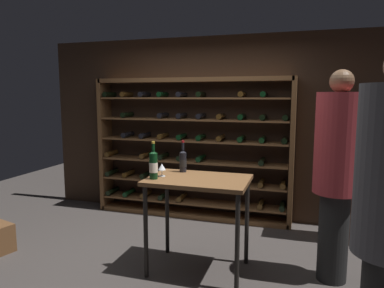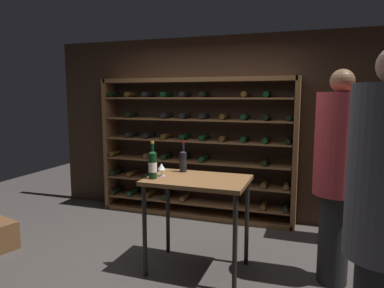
% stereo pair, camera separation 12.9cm
% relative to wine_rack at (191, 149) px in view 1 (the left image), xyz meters
% --- Properties ---
extents(ground_plane, '(9.53, 9.53, 0.00)m').
position_rel_wine_rack_xyz_m(ground_plane, '(0.31, -1.55, -1.00)').
color(ground_plane, '#383330').
extents(back_wall, '(5.26, 0.10, 2.61)m').
position_rel_wine_rack_xyz_m(back_wall, '(0.31, 0.21, 0.30)').
color(back_wall, '#332319').
rests_on(back_wall, ground).
extents(wine_rack, '(2.87, 0.32, 2.02)m').
position_rel_wine_rack_xyz_m(wine_rack, '(0.00, 0.00, 0.00)').
color(wine_rack, brown).
rests_on(wine_rack, ground).
extents(tasting_table, '(0.99, 0.67, 0.96)m').
position_rel_wine_rack_xyz_m(tasting_table, '(0.56, -1.55, -0.17)').
color(tasting_table, brown).
rests_on(tasting_table, ground).
extents(person_bystander_red_print, '(0.43, 0.43, 2.00)m').
position_rel_wine_rack_xyz_m(person_bystander_red_print, '(1.85, -1.35, 0.11)').
color(person_bystander_red_print, black).
rests_on(person_bystander_red_print, ground).
extents(display_cabinet, '(0.44, 0.36, 1.79)m').
position_rel_wine_rack_xyz_m(display_cabinet, '(2.08, -0.28, -0.11)').
color(display_cabinet, '#4C2D1E').
rests_on(display_cabinet, ground).
extents(wine_bottle_black_capsule, '(0.08, 0.08, 0.37)m').
position_rel_wine_rack_xyz_m(wine_bottle_black_capsule, '(0.16, -1.71, 0.10)').
color(wine_bottle_black_capsule, black).
rests_on(wine_bottle_black_capsule, tasting_table).
extents(wine_bottle_red_label, '(0.08, 0.08, 0.34)m').
position_rel_wine_rack_xyz_m(wine_bottle_red_label, '(0.33, -1.32, 0.08)').
color(wine_bottle_red_label, black).
rests_on(wine_bottle_red_label, tasting_table).
extents(wine_glass_stemmed_left, '(0.08, 0.08, 0.13)m').
position_rel_wine_rack_xyz_m(wine_glass_stemmed_left, '(0.19, -1.59, 0.05)').
color(wine_glass_stemmed_left, silver).
rests_on(wine_glass_stemmed_left, tasting_table).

